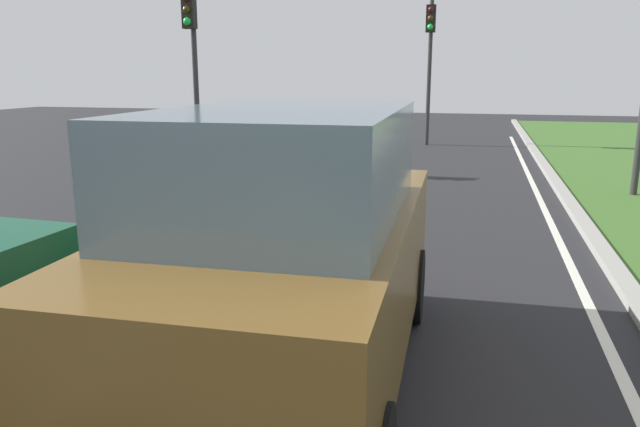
# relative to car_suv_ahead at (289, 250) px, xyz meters

# --- Properties ---
(ground_plane) EXTENTS (60.00, 60.00, 0.00)m
(ground_plane) POSITION_rel_car_suv_ahead_xyz_m (-0.89, 5.20, -1.17)
(ground_plane) COLOR #262628
(lane_line_center) EXTENTS (0.12, 32.00, 0.01)m
(lane_line_center) POSITION_rel_car_suv_ahead_xyz_m (-1.59, 5.20, -1.16)
(lane_line_center) COLOR silver
(lane_line_center) RESTS_ON ground
(lane_line_right_edge) EXTENTS (0.12, 32.00, 0.01)m
(lane_line_right_edge) POSITION_rel_car_suv_ahead_xyz_m (2.71, 5.20, -1.16)
(lane_line_right_edge) COLOR silver
(lane_line_right_edge) RESTS_ON ground
(curb_right) EXTENTS (0.24, 48.00, 0.12)m
(curb_right) POSITION_rel_car_suv_ahead_xyz_m (3.21, 5.20, -1.11)
(curb_right) COLOR #9E9B93
(curb_right) RESTS_ON ground
(car_suv_ahead) EXTENTS (2.08, 4.55, 2.28)m
(car_suv_ahead) POSITION_rel_car_suv_ahead_xyz_m (0.00, 0.00, 0.00)
(car_suv_ahead) COLOR brown
(car_suv_ahead) RESTS_ON ground
(car_hatchback_far) EXTENTS (1.77, 3.72, 1.78)m
(car_hatchback_far) POSITION_rel_car_suv_ahead_xyz_m (-3.31, 5.59, -0.28)
(car_hatchback_far) COLOR navy
(car_hatchback_far) RESTS_ON ground
(traffic_light_overhead_left) EXTENTS (0.32, 0.50, 4.64)m
(traffic_light_overhead_left) POSITION_rel_car_suv_ahead_xyz_m (-5.82, 10.35, 2.03)
(traffic_light_overhead_left) COLOR #2D2D2D
(traffic_light_overhead_left) RESTS_ON ground
(traffic_light_far_median) EXTENTS (0.32, 0.50, 4.94)m
(traffic_light_far_median) POSITION_rel_car_suv_ahead_xyz_m (-0.36, 17.47, 2.21)
(traffic_light_far_median) COLOR #2D2D2D
(traffic_light_far_median) RESTS_ON ground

